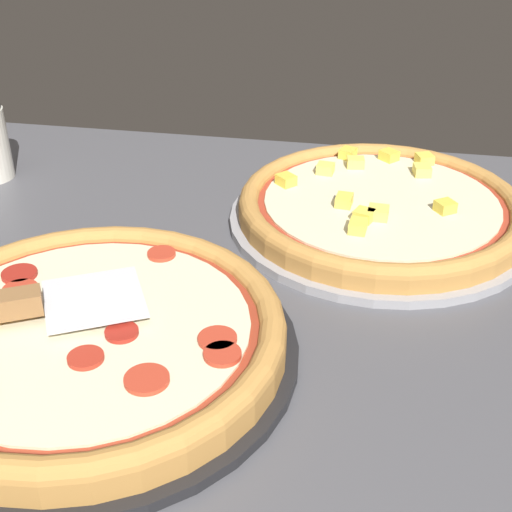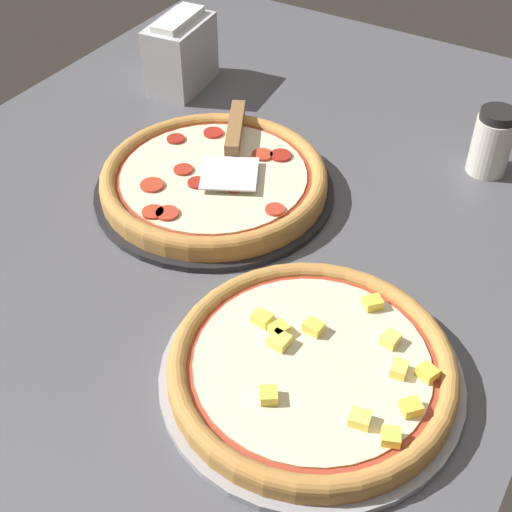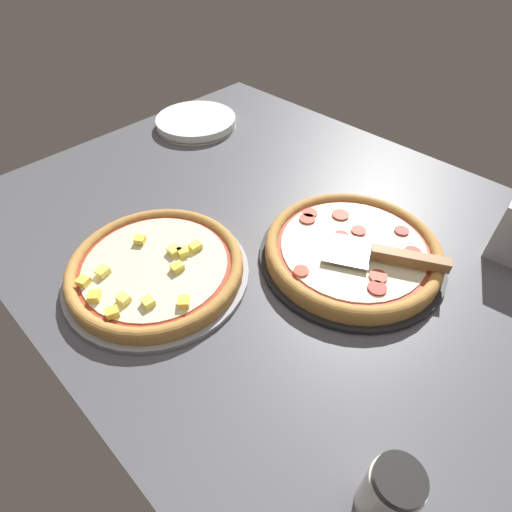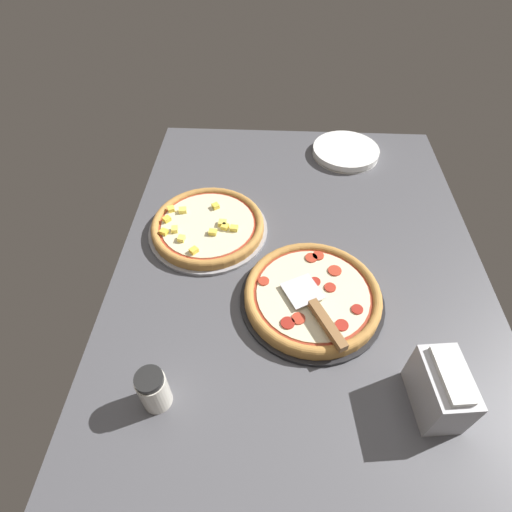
% 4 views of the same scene
% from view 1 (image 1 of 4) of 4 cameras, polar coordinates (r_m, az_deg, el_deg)
% --- Properties ---
extents(ground_plane, '(1.49, 1.01, 0.04)m').
position_cam_1_polar(ground_plane, '(0.66, -6.67, -8.48)').
color(ground_plane, '#4C4C51').
extents(pizza_pan_front, '(0.37, 0.37, 0.01)m').
position_cam_1_polar(pizza_pan_front, '(0.65, -13.10, -7.57)').
color(pizza_pan_front, black).
rests_on(pizza_pan_front, ground_plane).
extents(pizza_front, '(0.34, 0.34, 0.03)m').
position_cam_1_polar(pizza_front, '(0.63, -13.32, -6.03)').
color(pizza_front, '#B77F3D').
rests_on(pizza_front, pizza_pan_front).
extents(pizza_pan_back, '(0.35, 0.35, 0.01)m').
position_cam_1_polar(pizza_pan_back, '(0.85, 9.84, 2.84)').
color(pizza_pan_back, '#939399').
rests_on(pizza_pan_back, ground_plane).
extents(pizza_back, '(0.33, 0.33, 0.03)m').
position_cam_1_polar(pizza_back, '(0.84, 9.95, 4.00)').
color(pizza_back, '#B77F3D').
rests_on(pizza_back, pizza_pan_back).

